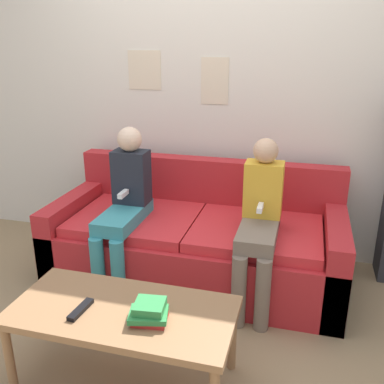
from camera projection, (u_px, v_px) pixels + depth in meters
ground_plane at (174, 319)px, 2.64m from camera, size 10.00×10.00×0.00m
wall_back at (216, 87)px, 3.21m from camera, size 8.00×0.06×2.60m
couch at (197, 241)px, 3.06m from camera, size 2.01×0.89×0.79m
coffee_table at (123, 317)px, 2.06m from camera, size 1.08×0.52×0.42m
person_left at (124, 202)px, 2.88m from camera, size 0.24×0.60×1.08m
person_right at (260, 218)px, 2.65m from camera, size 0.24×0.60×1.06m
tv_remote at (81, 309)px, 2.02m from camera, size 0.05×0.17×0.02m
book_stack at (149, 312)px, 1.95m from camera, size 0.20×0.18×0.09m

